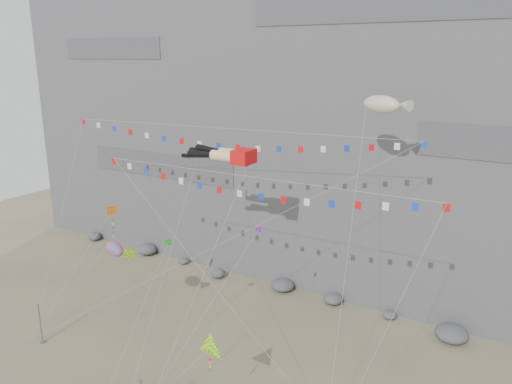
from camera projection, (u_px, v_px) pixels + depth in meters
ground at (185, 370)px, 41.28m from camera, size 120.00×120.00×0.00m
cliff at (343, 57)px, 61.10m from camera, size 80.00×28.00×50.00m
talus_boulders at (282, 285)px, 55.16m from camera, size 60.00×3.00×1.20m
anchor_pole_left at (40, 323)px, 44.77m from camera, size 0.12×0.12×3.85m
legs_kite at (225, 155)px, 42.49m from camera, size 6.85×16.32×22.78m
flag_banner_upper at (228, 129)px, 45.38m from camera, size 34.04×15.37×26.30m
flag_banner_lower at (250, 177)px, 37.97m from camera, size 28.59×4.98×19.29m
harlequin_kite at (111, 211)px, 43.82m from camera, size 6.39×7.16×14.47m
fish_windsock at (115, 249)px, 44.59m from camera, size 8.33×7.43×12.12m
delta_kite at (209, 349)px, 33.79m from camera, size 6.05×5.35×9.12m
blimp_windsock at (381, 105)px, 39.62m from camera, size 4.51×16.26×26.01m
small_kite_a at (198, 154)px, 45.94m from camera, size 4.48×15.45×22.68m
small_kite_b at (256, 234)px, 38.85m from camera, size 4.59×10.67×16.13m
small_kite_c at (168, 244)px, 40.75m from camera, size 1.44×10.12×14.00m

